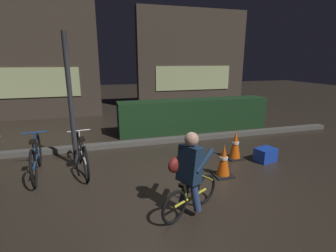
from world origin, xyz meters
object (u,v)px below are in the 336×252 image
object	(u,v)px
cyclist	(189,173)
traffic_cone_near	(224,161)
parked_bike_left_mid	(36,157)
street_post	(71,103)
blue_crate	(265,155)
parked_bike_center_left	(82,154)
traffic_cone_far	(235,145)

from	to	relation	value
cyclist	traffic_cone_near	bearing A→B (deg)	12.47
parked_bike_left_mid	traffic_cone_near	bearing A→B (deg)	-113.28
street_post	blue_crate	world-z (taller)	street_post
blue_crate	parked_bike_left_mid	bearing A→B (deg)	172.03
parked_bike_center_left	blue_crate	distance (m)	3.96
street_post	blue_crate	bearing A→B (deg)	-12.52
traffic_cone_near	parked_bike_left_mid	bearing A→B (deg)	163.02
parked_bike_center_left	blue_crate	bearing A→B (deg)	-108.48
parked_bike_left_mid	traffic_cone_far	bearing A→B (deg)	-100.89
street_post	cyclist	world-z (taller)	street_post
traffic_cone_far	cyclist	xyz separation A→B (m)	(-1.78, -1.68, 0.31)
traffic_cone_near	cyclist	bearing A→B (deg)	-138.81
traffic_cone_near	cyclist	distance (m)	1.48
parked_bike_center_left	traffic_cone_far	distance (m)	3.34
street_post	parked_bike_center_left	xyz separation A→B (m)	(0.15, -0.27, -1.01)
blue_crate	traffic_cone_near	bearing A→B (deg)	-162.48
street_post	cyclist	distance (m)	2.91
parked_bike_center_left	traffic_cone_near	xyz separation A→B (m)	(2.64, -1.03, -0.04)
street_post	blue_crate	size ratio (longest dim) A/B	6.22
street_post	traffic_cone_far	distance (m)	3.67
parked_bike_center_left	traffic_cone_near	bearing A→B (deg)	-120.67
traffic_cone_near	blue_crate	world-z (taller)	traffic_cone_near
traffic_cone_near	blue_crate	xyz separation A→B (m)	(1.27, 0.40, -0.16)
blue_crate	cyclist	world-z (taller)	cyclist
parked_bike_left_mid	traffic_cone_far	world-z (taller)	parked_bike_left_mid
traffic_cone_near	street_post	bearing A→B (deg)	154.98
parked_bike_left_mid	parked_bike_center_left	bearing A→B (deg)	-98.60
traffic_cone_near	cyclist	size ratio (longest dim) A/B	0.52
traffic_cone_far	blue_crate	distance (m)	0.69
street_post	parked_bike_left_mid	xyz separation A→B (m)	(-0.71, -0.23, -1.00)
street_post	parked_bike_center_left	size ratio (longest dim) A/B	1.62
parked_bike_center_left	parked_bike_left_mid	bearing A→B (deg)	78.42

